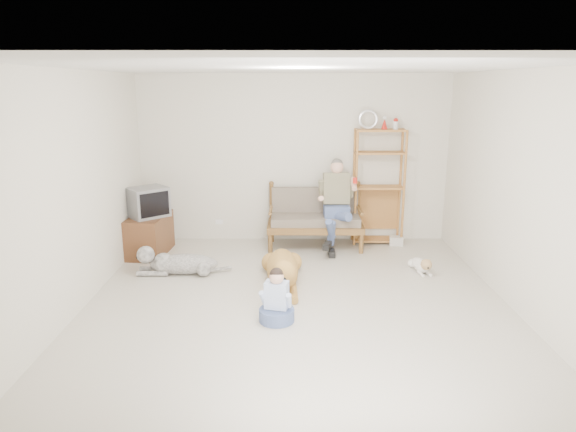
{
  "coord_description": "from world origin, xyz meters",
  "views": [
    {
      "loc": [
        -0.12,
        -5.56,
        2.53
      ],
      "look_at": [
        -0.1,
        1.0,
        0.84
      ],
      "focal_mm": 32.0,
      "sensor_mm": 36.0,
      "label": 1
    }
  ],
  "objects_px": {
    "loveseat": "(315,217)",
    "golden_retriever": "(283,269)",
    "etagere": "(378,186)",
    "tv_stand": "(149,235)"
  },
  "relations": [
    {
      "from": "loveseat",
      "to": "tv_stand",
      "type": "bearing_deg",
      "value": -170.97
    },
    {
      "from": "tv_stand",
      "to": "golden_retriever",
      "type": "bearing_deg",
      "value": -27.24
    },
    {
      "from": "loveseat",
      "to": "etagere",
      "type": "bearing_deg",
      "value": 11.67
    },
    {
      "from": "loveseat",
      "to": "golden_retriever",
      "type": "bearing_deg",
      "value": -106.28
    },
    {
      "from": "etagere",
      "to": "golden_retriever",
      "type": "distance_m",
      "value": 2.52
    },
    {
      "from": "loveseat",
      "to": "golden_retriever",
      "type": "distance_m",
      "value": 1.75
    },
    {
      "from": "loveseat",
      "to": "etagere",
      "type": "height_order",
      "value": "etagere"
    },
    {
      "from": "etagere",
      "to": "golden_retriever",
      "type": "xyz_separation_m",
      "value": [
        -1.53,
        -1.85,
        -0.74
      ]
    },
    {
      "from": "etagere",
      "to": "tv_stand",
      "type": "xyz_separation_m",
      "value": [
        -3.58,
        -0.57,
        -0.65
      ]
    },
    {
      "from": "etagere",
      "to": "golden_retriever",
      "type": "height_order",
      "value": "etagere"
    }
  ]
}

